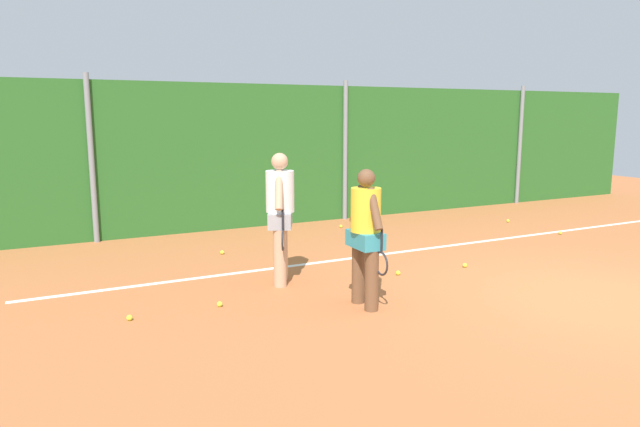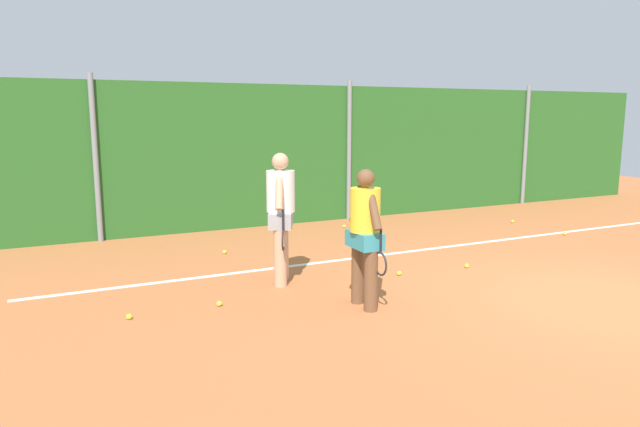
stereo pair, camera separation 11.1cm
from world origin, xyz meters
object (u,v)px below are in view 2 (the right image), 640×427
at_px(tennis_ball_1, 224,252).
at_px(tennis_ball_5, 565,234).
at_px(tennis_ball_6, 513,221).
at_px(tennis_ball_7, 129,317).
at_px(tennis_ball_2, 219,304).
at_px(tennis_ball_8, 467,266).
at_px(tennis_ball_4, 291,227).
at_px(player_foreground_near, 365,231).
at_px(tennis_ball_3, 344,226).
at_px(player_midcourt, 281,211).
at_px(tennis_ball_9, 399,273).

relative_size(tennis_ball_1, tennis_ball_5, 1.00).
xyz_separation_m(tennis_ball_6, tennis_ball_7, (-8.21, -2.52, 0.00)).
bearing_deg(tennis_ball_2, tennis_ball_8, 1.05).
distance_m(tennis_ball_1, tennis_ball_2, 2.66).
bearing_deg(tennis_ball_4, player_foreground_near, -102.95).
bearing_deg(player_foreground_near, tennis_ball_1, -165.48).
height_order(tennis_ball_4, tennis_ball_7, same).
distance_m(tennis_ball_2, tennis_ball_5, 7.22).
height_order(player_foreground_near, tennis_ball_5, player_foreground_near).
height_order(tennis_ball_3, tennis_ball_5, same).
xyz_separation_m(tennis_ball_5, tennis_ball_7, (-8.17, -1.12, 0.00)).
distance_m(player_foreground_near, tennis_ball_4, 5.03).
bearing_deg(player_foreground_near, tennis_ball_6, 122.27).
bearing_deg(tennis_ball_3, tennis_ball_2, -135.40).
relative_size(tennis_ball_4, tennis_ball_6, 1.00).
xyz_separation_m(player_midcourt, tennis_ball_8, (2.79, -0.53, -0.96)).
distance_m(tennis_ball_1, tennis_ball_5, 6.46).
bearing_deg(tennis_ball_2, tennis_ball_3, 44.60).
distance_m(tennis_ball_2, tennis_ball_3, 5.15).
xyz_separation_m(tennis_ball_2, tennis_ball_8, (3.85, 0.07, 0.00)).
relative_size(player_midcourt, tennis_ball_4, 26.96).
bearing_deg(player_foreground_near, player_midcourt, -157.81).
xyz_separation_m(tennis_ball_7, tennis_ball_9, (3.75, 0.17, 0.00)).
height_order(player_midcourt, tennis_ball_5, player_midcourt).
bearing_deg(player_midcourt, tennis_ball_1, -146.53).
bearing_deg(tennis_ball_6, tennis_ball_5, -91.60).
distance_m(tennis_ball_3, tennis_ball_9, 3.57).
xyz_separation_m(tennis_ball_4, tennis_ball_6, (4.49, -1.52, 0.00)).
relative_size(tennis_ball_3, tennis_ball_5, 1.00).
relative_size(tennis_ball_1, tennis_ball_4, 1.00).
bearing_deg(tennis_ball_8, tennis_ball_5, 17.80).
xyz_separation_m(tennis_ball_6, tennis_ball_9, (-4.46, -2.35, 0.00)).
bearing_deg(tennis_ball_1, tennis_ball_9, -51.34).
bearing_deg(player_midcourt, player_foreground_near, 46.92).
distance_m(tennis_ball_2, tennis_ball_9, 2.71).
distance_m(player_foreground_near, tennis_ball_1, 3.50).
bearing_deg(player_midcourt, tennis_ball_9, 102.09).
xyz_separation_m(tennis_ball_5, tennis_ball_6, (0.04, 1.40, 0.00)).
bearing_deg(tennis_ball_8, player_foreground_near, -159.73).
distance_m(tennis_ball_4, tennis_ball_5, 5.33).
height_order(tennis_ball_2, tennis_ball_8, same).
bearing_deg(tennis_ball_9, tennis_ball_3, 74.36).
relative_size(tennis_ball_2, tennis_ball_3, 1.00).
distance_m(tennis_ball_3, tennis_ball_8, 3.55).
bearing_deg(tennis_ball_4, tennis_ball_6, -18.74).
relative_size(player_midcourt, tennis_ball_7, 26.96).
height_order(tennis_ball_8, tennis_ball_9, same).
relative_size(player_foreground_near, tennis_ball_5, 25.12).
distance_m(tennis_ball_2, tennis_ball_8, 3.85).
bearing_deg(tennis_ball_7, tennis_ball_2, -0.20).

